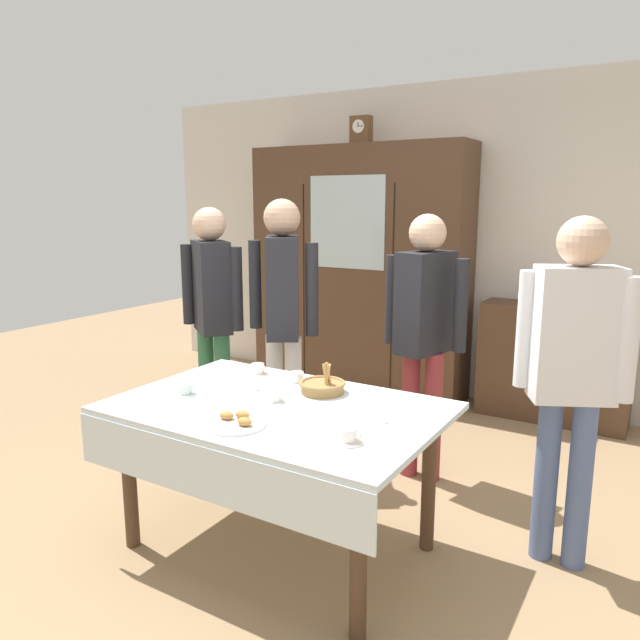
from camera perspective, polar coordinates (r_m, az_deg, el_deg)
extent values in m
plane|color=#997A56|center=(3.42, -1.83, -19.04)|extent=(12.00, 12.00, 0.00)
cube|color=silver|center=(5.38, 13.74, 6.97)|extent=(6.40, 0.10, 2.70)
cylinder|color=#4C3321|center=(3.25, -17.57, -14.09)|extent=(0.07, 0.07, 0.72)
cylinder|color=#4C3321|center=(2.53, 3.66, -21.39)|extent=(0.07, 0.07, 0.72)
cylinder|color=#4C3321|center=(3.74, -8.83, -10.26)|extent=(0.07, 0.07, 0.72)
cylinder|color=#4C3321|center=(3.13, 10.23, -14.75)|extent=(0.07, 0.07, 0.72)
cube|color=silver|center=(2.96, -4.06, -8.26)|extent=(1.57, 1.03, 0.03)
cube|color=silver|center=(2.64, -10.66, -14.12)|extent=(1.57, 0.01, 0.24)
cube|color=#4C3321|center=(5.48, 3.64, 4.67)|extent=(2.00, 0.45, 2.19)
cube|color=silver|center=(5.24, 2.52, 9.19)|extent=(0.72, 0.01, 0.79)
cube|color=black|center=(5.52, -1.55, 3.59)|extent=(0.01, 0.01, 1.75)
cube|color=black|center=(5.10, 6.83, 2.87)|extent=(0.01, 0.01, 1.75)
cube|color=brown|center=(5.47, 3.91, 17.43)|extent=(0.18, 0.10, 0.24)
cylinder|color=white|center=(5.42, 3.64, 17.79)|extent=(0.11, 0.01, 0.11)
cube|color=black|center=(5.42, 3.61, 17.95)|extent=(0.00, 0.00, 0.04)
cube|color=black|center=(5.41, 3.80, 17.80)|extent=(0.05, 0.00, 0.00)
cube|color=#4C3321|center=(5.10, 21.19, -3.87)|extent=(1.13, 0.35, 0.92)
cube|color=#664C7A|center=(5.01, 21.57, 1.36)|extent=(0.15, 0.22, 0.03)
cube|color=#3D754C|center=(5.00, 21.59, 1.64)|extent=(0.17, 0.19, 0.02)
cube|color=#99332D|center=(5.00, 21.62, 1.95)|extent=(0.16, 0.19, 0.03)
cylinder|color=white|center=(3.45, -5.90, -5.07)|extent=(0.13, 0.13, 0.01)
cylinder|color=white|center=(3.44, -5.91, -4.57)|extent=(0.08, 0.08, 0.05)
torus|color=white|center=(3.42, -5.40, -4.62)|extent=(0.04, 0.01, 0.04)
cylinder|color=silver|center=(3.16, -12.63, -6.83)|extent=(0.13, 0.13, 0.01)
cylinder|color=silver|center=(3.16, -12.65, -6.29)|extent=(0.08, 0.08, 0.05)
torus|color=silver|center=(3.13, -12.15, -6.37)|extent=(0.04, 0.01, 0.04)
cylinder|color=#47230F|center=(3.15, -12.67, -5.92)|extent=(0.06, 0.06, 0.01)
cylinder|color=white|center=(2.99, -4.39, -7.69)|extent=(0.13, 0.13, 0.01)
cylinder|color=white|center=(2.98, -4.40, -7.12)|extent=(0.08, 0.08, 0.05)
torus|color=white|center=(2.95, -3.80, -7.20)|extent=(0.04, 0.01, 0.04)
cylinder|color=#47230F|center=(2.97, -4.41, -6.73)|extent=(0.06, 0.06, 0.01)
cylinder|color=white|center=(2.52, 2.70, -11.39)|extent=(0.13, 0.13, 0.01)
cylinder|color=white|center=(2.51, 2.70, -10.73)|extent=(0.08, 0.08, 0.05)
torus|color=white|center=(2.49, 3.49, -10.83)|extent=(0.04, 0.01, 0.04)
cylinder|color=white|center=(3.28, -2.21, -5.93)|extent=(0.13, 0.13, 0.01)
cylinder|color=white|center=(3.27, -2.21, -5.40)|extent=(0.08, 0.08, 0.05)
torus|color=white|center=(3.25, -1.65, -5.46)|extent=(0.04, 0.01, 0.04)
cylinder|color=#47230F|center=(3.26, -2.22, -5.04)|extent=(0.06, 0.06, 0.01)
cylinder|color=#9E7542|center=(3.12, 0.23, -6.44)|extent=(0.22, 0.22, 0.05)
torus|color=#9E7542|center=(3.11, 0.23, -6.00)|extent=(0.24, 0.24, 0.02)
cylinder|color=tan|center=(3.07, 0.52, -5.25)|extent=(0.04, 0.02, 0.12)
cylinder|color=tan|center=(3.08, 0.71, -5.20)|extent=(0.04, 0.03, 0.12)
cylinder|color=tan|center=(3.09, 0.79, -5.12)|extent=(0.03, 0.03, 0.12)
cylinder|color=white|center=(2.72, -8.04, -9.68)|extent=(0.28, 0.28, 0.01)
ellipsoid|color=#BC7F3D|center=(2.67, -7.14, -9.50)|extent=(0.07, 0.05, 0.04)
ellipsoid|color=#BC7F3D|center=(2.76, -7.32, -8.83)|extent=(0.07, 0.05, 0.04)
ellipsoid|color=#BC7F3D|center=(2.76, -8.82, -8.88)|extent=(0.07, 0.05, 0.04)
cube|color=silver|center=(3.21, -6.69, -6.41)|extent=(0.10, 0.01, 0.00)
ellipsoid|color=silver|center=(3.18, -5.90, -6.55)|extent=(0.03, 0.02, 0.01)
cube|color=silver|center=(2.76, 5.15, -9.40)|extent=(0.10, 0.01, 0.00)
ellipsoid|color=silver|center=(2.73, 6.20, -9.56)|extent=(0.03, 0.02, 0.01)
cylinder|color=silver|center=(4.08, -4.28, -7.29)|extent=(0.11, 0.11, 0.86)
cylinder|color=silver|center=(4.00, -2.52, -7.66)|extent=(0.11, 0.11, 0.86)
cube|color=#232328|center=(3.86, -3.54, 3.13)|extent=(0.36, 0.41, 0.64)
sphere|color=tan|center=(3.83, -3.62, 9.63)|extent=(0.23, 0.23, 0.23)
cylinder|color=#232328|center=(3.99, -6.14, 3.35)|extent=(0.08, 0.08, 0.58)
cylinder|color=#232328|center=(3.74, -0.77, 2.88)|extent=(0.08, 0.08, 0.58)
cylinder|color=#933338|center=(3.89, 8.50, -8.68)|extent=(0.11, 0.11, 0.82)
cylinder|color=#933338|center=(3.84, 10.59, -9.03)|extent=(0.11, 0.11, 0.82)
cube|color=#232328|center=(3.68, 9.90, 1.63)|extent=(0.29, 0.40, 0.61)
sphere|color=#DBB293|center=(3.63, 10.12, 8.11)|extent=(0.22, 0.22, 0.22)
cylinder|color=#232328|center=(3.76, 6.78, 1.94)|extent=(0.08, 0.08, 0.55)
cylinder|color=#232328|center=(3.61, 13.15, 1.31)|extent=(0.08, 0.08, 0.55)
cylinder|color=slate|center=(3.20, 20.55, -13.82)|extent=(0.11, 0.11, 0.82)
cylinder|color=slate|center=(3.18, 23.28, -14.18)|extent=(0.11, 0.11, 0.82)
cube|color=silver|center=(2.96, 22.93, -1.27)|extent=(0.41, 0.34, 0.62)
sphere|color=#DBB293|center=(2.91, 23.57, 6.84)|extent=(0.22, 0.22, 0.22)
cylinder|color=silver|center=(3.00, 18.79, -0.82)|extent=(0.08, 0.08, 0.56)
cylinder|color=silver|center=(2.94, 27.17, -1.71)|extent=(0.08, 0.08, 0.56)
cylinder|color=#33704C|center=(4.41, -10.61, -6.21)|extent=(0.11, 0.11, 0.83)
cylinder|color=#33704C|center=(4.31, -9.11, -6.55)|extent=(0.11, 0.11, 0.83)
cube|color=#232328|center=(4.20, -10.20, 3.12)|extent=(0.41, 0.38, 0.62)
sphere|color=#DBB293|center=(4.16, -10.41, 8.91)|extent=(0.23, 0.23, 0.23)
cylinder|color=#232328|center=(4.35, -12.39, 3.31)|extent=(0.08, 0.08, 0.56)
cylinder|color=#232328|center=(4.06, -7.86, 2.91)|extent=(0.08, 0.08, 0.56)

